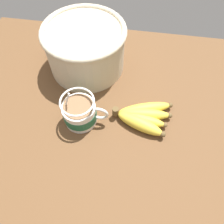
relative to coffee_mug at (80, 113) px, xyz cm
name	(u,v)px	position (x,y,z in cm)	size (l,w,h in cm)	color
table	(88,133)	(2.72, -3.81, -5.45)	(99.90, 99.90, 2.60)	brown
coffee_mug	(80,113)	(0.00, 0.00, 0.00)	(14.74, 10.33, 13.64)	white
banana_bunch	(143,116)	(19.11, 2.93, -2.25)	(18.94, 14.60, 4.29)	brown
woven_basket	(85,48)	(-2.95, 23.34, 4.48)	(28.05, 28.05, 16.37)	beige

